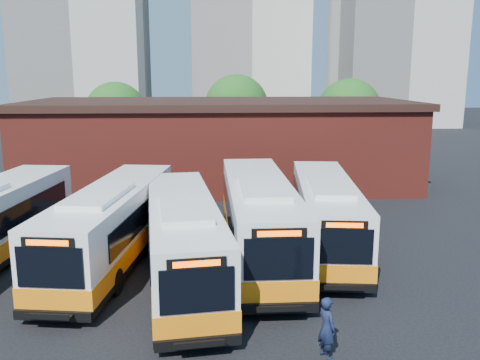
{
  "coord_description": "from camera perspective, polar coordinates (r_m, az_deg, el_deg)",
  "views": [
    {
      "loc": [
        -0.67,
        -18.85,
        8.27
      ],
      "look_at": [
        0.66,
        4.5,
        3.42
      ],
      "focal_mm": 38.0,
      "sensor_mm": 36.0,
      "label": 1
    }
  ],
  "objects": [
    {
      "name": "bus_east",
      "position": [
        25.14,
        9.58,
        -3.96
      ],
      "size": [
        3.96,
        12.73,
        3.42
      ],
      "rotation": [
        0.0,
        0.0,
        -0.11
      ],
      "color": "white",
      "rests_on": "ground"
    },
    {
      "name": "depot_building",
      "position": [
        39.18,
        -2.27,
        4.35
      ],
      "size": [
        28.6,
        12.6,
        6.4
      ],
      "color": "maroon",
      "rests_on": "ground"
    },
    {
      "name": "tree_mid",
      "position": [
        53.02,
        -0.39,
        8.26
      ],
      "size": [
        6.56,
        6.56,
        8.36
      ],
      "color": "#382314",
      "rests_on": "ground"
    },
    {
      "name": "tree_east",
      "position": [
        51.81,
        12.14,
        7.64
      ],
      "size": [
        6.24,
        6.24,
        7.96
      ],
      "color": "#382314",
      "rests_on": "ground"
    },
    {
      "name": "bus_midwest",
      "position": [
        21.11,
        -6.44,
        -6.84
      ],
      "size": [
        4.15,
        12.99,
        3.49
      ],
      "rotation": [
        0.0,
        0.0,
        0.12
      ],
      "color": "white",
      "rests_on": "ground"
    },
    {
      "name": "transit_worker",
      "position": [
        15.82,
        9.7,
        -16.02
      ],
      "size": [
        0.7,
        0.82,
        1.91
      ],
      "primitive_type": "imported",
      "rotation": [
        0.0,
        0.0,
        1.99
      ],
      "color": "#131B37",
      "rests_on": "ground"
    },
    {
      "name": "bus_mideast",
      "position": [
        23.56,
        2.13,
        -4.54
      ],
      "size": [
        2.97,
        13.68,
        3.71
      ],
      "rotation": [
        0.0,
        0.0,
        0.01
      ],
      "color": "white",
      "rests_on": "ground"
    },
    {
      "name": "ground",
      "position": [
        20.6,
        -1.15,
        -11.97
      ],
      "size": [
        220.0,
        220.0,
        0.0
      ],
      "primitive_type": "plane",
      "color": "black"
    },
    {
      "name": "bus_west",
      "position": [
        23.48,
        -14.1,
        -5.14
      ],
      "size": [
        4.38,
        13.2,
        3.54
      ],
      "rotation": [
        0.0,
        0.0,
        -0.14
      ],
      "color": "white",
      "rests_on": "ground"
    },
    {
      "name": "tree_west",
      "position": [
        51.83,
        -13.75,
        7.37
      ],
      "size": [
        6.0,
        6.0,
        7.65
      ],
      "color": "#382314",
      "rests_on": "ground"
    }
  ]
}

